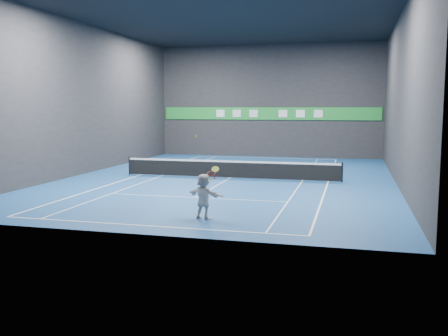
% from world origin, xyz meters
% --- Properties ---
extents(ground, '(26.00, 26.00, 0.00)m').
position_xyz_m(ground, '(0.00, 0.00, 0.00)').
color(ground, navy).
rests_on(ground, ground).
extents(ceiling, '(26.00, 26.00, 0.00)m').
position_xyz_m(ceiling, '(0.00, 0.00, 9.00)').
color(ceiling, black).
rests_on(ceiling, ground).
extents(wall_back, '(18.00, 0.10, 9.00)m').
position_xyz_m(wall_back, '(0.00, 13.00, 4.50)').
color(wall_back, '#272729').
rests_on(wall_back, ground).
extents(wall_front, '(18.00, 0.10, 9.00)m').
position_xyz_m(wall_front, '(0.00, -13.00, 4.50)').
color(wall_front, '#272729').
rests_on(wall_front, ground).
extents(wall_left, '(0.10, 26.00, 9.00)m').
position_xyz_m(wall_left, '(-9.00, 0.00, 4.50)').
color(wall_left, '#272729').
rests_on(wall_left, ground).
extents(wall_right, '(0.10, 26.00, 9.00)m').
position_xyz_m(wall_right, '(9.00, 0.00, 4.50)').
color(wall_right, '#272729').
rests_on(wall_right, ground).
extents(baseline_near, '(10.98, 0.08, 0.01)m').
position_xyz_m(baseline_near, '(0.00, -11.89, 0.00)').
color(baseline_near, white).
rests_on(baseline_near, ground).
extents(baseline_far, '(10.98, 0.08, 0.01)m').
position_xyz_m(baseline_far, '(0.00, 11.89, 0.00)').
color(baseline_far, white).
rests_on(baseline_far, ground).
extents(sideline_doubles_left, '(0.08, 23.78, 0.01)m').
position_xyz_m(sideline_doubles_left, '(-5.49, 0.00, 0.00)').
color(sideline_doubles_left, white).
rests_on(sideline_doubles_left, ground).
extents(sideline_doubles_right, '(0.08, 23.78, 0.01)m').
position_xyz_m(sideline_doubles_right, '(5.49, 0.00, 0.00)').
color(sideline_doubles_right, white).
rests_on(sideline_doubles_right, ground).
extents(sideline_singles_left, '(0.06, 23.78, 0.01)m').
position_xyz_m(sideline_singles_left, '(-4.11, 0.00, 0.00)').
color(sideline_singles_left, white).
rests_on(sideline_singles_left, ground).
extents(sideline_singles_right, '(0.06, 23.78, 0.01)m').
position_xyz_m(sideline_singles_right, '(4.11, 0.00, 0.00)').
color(sideline_singles_right, white).
rests_on(sideline_singles_right, ground).
extents(service_line_near, '(8.23, 0.06, 0.01)m').
position_xyz_m(service_line_near, '(0.00, -6.40, 0.00)').
color(service_line_near, white).
rests_on(service_line_near, ground).
extents(service_line_far, '(8.23, 0.06, 0.01)m').
position_xyz_m(service_line_far, '(0.00, 6.40, 0.00)').
color(service_line_far, white).
rests_on(service_line_far, ground).
extents(center_service_line, '(0.06, 12.80, 0.01)m').
position_xyz_m(center_service_line, '(0.00, 0.00, 0.00)').
color(center_service_line, white).
rests_on(center_service_line, ground).
extents(player, '(1.59, 1.03, 1.64)m').
position_xyz_m(player, '(1.58, -10.35, 0.82)').
color(player, silver).
rests_on(player, ground).
extents(tennis_ball, '(0.07, 0.07, 0.07)m').
position_xyz_m(tennis_ball, '(1.30, -10.34, 2.96)').
color(tennis_ball, yellow).
rests_on(tennis_ball, player).
extents(tennis_net, '(12.50, 0.10, 1.07)m').
position_xyz_m(tennis_net, '(0.00, 0.00, 0.54)').
color(tennis_net, black).
rests_on(tennis_net, ground).
extents(sponsor_banner, '(17.64, 0.11, 1.00)m').
position_xyz_m(sponsor_banner, '(0.00, 12.93, 3.50)').
color(sponsor_banner, green).
rests_on(sponsor_banner, wall_back).
extents(tennis_racket, '(0.55, 0.38, 0.58)m').
position_xyz_m(tennis_racket, '(1.87, -10.30, 1.64)').
color(tennis_racket, '#B1121F').
rests_on(tennis_racket, player).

